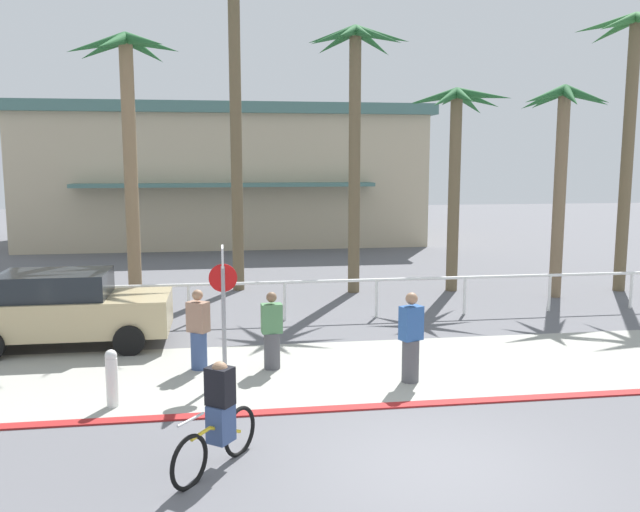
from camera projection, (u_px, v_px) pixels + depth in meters
The scene contains 18 objects.
ground_plane at pixel (322, 306), 18.89m from camera, with size 80.00×80.00×0.00m, color #5B5B60.
sidewalk_strip at pixel (366, 369), 13.21m from camera, with size 44.00×4.00×0.02m, color #9E9E93.
curb_paint at pixel (391, 406), 11.25m from camera, with size 44.00×0.24×0.03m, color maroon.
building_backdrop at pixel (225, 174), 34.07m from camera, with size 19.42×10.18×6.65m.
rail_fence at pixel (331, 287), 17.30m from camera, with size 21.89×0.08×1.04m.
stop_sign_bike_lane at pixel (223, 294), 12.25m from camera, with size 0.52×0.56×2.56m.
bollard_0 at pixel (112, 378), 11.14m from camera, with size 0.20×0.20×1.00m.
palm_tree_2 at pixel (128, 106), 17.49m from camera, with size 2.87×3.66×7.40m.
palm_tree_3 at pixel (234, 58), 20.23m from camera, with size 3.42×3.29×9.87m.
palm_tree_4 at pixel (355, 91), 20.08m from camera, with size 3.21×2.96×8.09m.
palm_tree_5 at pixel (456, 135), 20.48m from camera, with size 2.94×2.88×6.30m.
palm_tree_6 at pixel (562, 139), 19.56m from camera, with size 3.10×2.94×6.28m.
palm_tree_7 at pixel (631, 87), 20.25m from camera, with size 3.26×3.53×8.50m.
car_tan_1 at pixel (65, 308), 14.70m from camera, with size 4.40×2.02×1.69m.
cyclist_yellow_0 at pixel (219, 418), 8.94m from camera, with size 1.14×1.49×1.50m.
pedestrian_0 at pixel (411, 341), 12.35m from camera, with size 0.47×0.42×1.71m.
pedestrian_1 at pixel (199, 333), 13.11m from camera, with size 0.48×0.44×1.62m.
pedestrian_2 at pixel (272, 334), 13.13m from camera, with size 0.42×0.35×1.56m.
Camera 1 is at (-2.76, -8.28, 4.14)m, focal length 37.45 mm.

